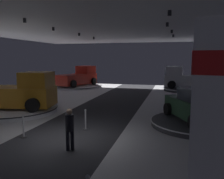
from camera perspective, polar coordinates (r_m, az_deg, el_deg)
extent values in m
cube|color=silver|center=(10.63, -11.16, -11.60)|extent=(24.00, 44.00, 0.05)
cube|color=#2D2D33|center=(10.62, -11.16, -11.46)|extent=(4.40, 44.00, 0.01)
cube|color=silver|center=(10.28, -11.98, 19.26)|extent=(24.00, 44.00, 0.10)
cylinder|color=black|center=(13.11, -20.29, 15.34)|extent=(0.16, 0.16, 0.22)
cylinder|color=black|center=(16.15, -13.95, 13.98)|extent=(0.16, 0.16, 0.22)
cylinder|color=black|center=(19.35, -7.91, 13.01)|extent=(0.16, 0.16, 0.22)
cylinder|color=black|center=(22.53, -4.40, 12.25)|extent=(0.16, 0.16, 0.22)
cylinder|color=black|center=(10.74, 13.69, 17.44)|extent=(0.16, 0.16, 0.22)
cylinder|color=black|center=(14.12, 13.16, 14.99)|extent=(0.16, 0.16, 0.22)
cylinder|color=black|center=(17.67, 14.18, 13.39)|extent=(0.16, 0.16, 0.22)
cylinder|color=black|center=(20.91, 14.51, 12.42)|extent=(0.16, 0.16, 0.22)
cylinder|color=#333338|center=(12.91, 19.77, -7.72)|extent=(4.59, 4.59, 0.28)
cylinder|color=white|center=(12.88, 19.79, -7.26)|extent=(4.68, 4.68, 0.05)
cube|color=#2D5638|center=(12.74, 19.92, -4.47)|extent=(3.37, 4.57, 0.90)
cube|color=#2D3842|center=(12.48, 20.41, -1.24)|extent=(2.20, 2.37, 0.70)
cylinder|color=black|center=(13.61, 13.21, -4.64)|extent=(0.48, 0.71, 0.68)
cylinder|color=black|center=(14.50, 20.53, -4.18)|extent=(0.48, 0.71, 0.68)
cylinder|color=black|center=(11.11, 18.99, -7.57)|extent=(0.48, 0.71, 0.68)
sphere|color=white|center=(14.30, 14.14, -2.52)|extent=(0.18, 0.18, 0.18)
sphere|color=white|center=(14.73, 17.67, -2.37)|extent=(0.18, 0.18, 0.18)
cylinder|color=#333338|center=(26.70, 18.34, 0.00)|extent=(5.57, 5.56, 0.29)
cylinder|color=white|center=(26.68, 18.35, 0.25)|extent=(5.68, 5.68, 0.05)
cube|color=silver|center=(26.60, 18.42, 1.91)|extent=(5.46, 2.55, 1.20)
cube|color=silver|center=(26.61, 14.84, 4.32)|extent=(1.86, 2.04, 1.00)
cube|color=#28333D|center=(26.58, 15.94, 4.28)|extent=(0.23, 1.75, 0.75)
cylinder|color=black|center=(25.57, 14.17, 1.12)|extent=(0.86, 0.35, 0.84)
cylinder|color=black|center=(27.90, 14.63, 1.61)|extent=(0.86, 0.35, 0.84)
cylinder|color=black|center=(25.50, 22.50, 0.76)|extent=(0.86, 0.35, 0.84)
cylinder|color=black|center=(27.83, 22.26, 1.29)|extent=(0.86, 0.35, 0.84)
cylinder|color=silver|center=(16.60, -22.80, -4.53)|extent=(5.56, 5.56, 0.29)
cylinder|color=black|center=(16.57, -22.82, -4.15)|extent=(5.68, 5.68, 0.05)
cube|color=#B77519|center=(16.44, -22.96, -1.49)|extent=(5.58, 2.98, 1.20)
cube|color=#B77519|center=(15.60, -17.61, 2.19)|extent=(2.00, 2.16, 1.00)
cube|color=#28333D|center=(15.80, -19.32, 2.18)|extent=(0.38, 1.74, 0.75)
cylinder|color=black|center=(16.81, -15.42, -2.12)|extent=(0.88, 0.42, 0.84)
cylinder|color=black|center=(14.66, -18.57, -3.62)|extent=(0.88, 0.42, 0.84)
cylinder|color=#B7B7BC|center=(28.82, -8.47, 0.76)|extent=(5.88, 5.88, 0.22)
cylinder|color=black|center=(28.81, -8.48, 0.92)|extent=(6.00, 6.00, 0.05)
cube|color=maroon|center=(28.73, -8.51, 2.46)|extent=(3.69, 5.69, 1.20)
cube|color=maroon|center=(29.95, -6.37, 4.71)|extent=(2.34, 2.22, 1.00)
cube|color=#28333D|center=(29.56, -7.00, 4.67)|extent=(1.68, 0.64, 0.75)
cylinder|color=black|center=(30.92, -7.83, 2.21)|extent=(0.53, 0.89, 0.84)
cylinder|color=black|center=(29.43, -4.38, 2.00)|extent=(0.53, 0.89, 0.84)
cylinder|color=black|center=(28.25, -12.78, 1.61)|extent=(0.53, 0.89, 0.84)
cylinder|color=black|center=(26.61, -9.26, 1.35)|extent=(0.53, 0.89, 0.84)
cylinder|color=black|center=(9.17, -10.63, -11.90)|extent=(0.14, 0.14, 0.80)
cylinder|color=black|center=(9.21, -9.55, -11.78)|extent=(0.14, 0.14, 0.80)
cylinder|color=black|center=(8.99, -10.18, -7.87)|extent=(0.32, 0.32, 0.62)
sphere|color=#99755B|center=(8.89, -10.24, -5.26)|extent=(0.22, 0.22, 0.22)
cylinder|color=#333338|center=(11.70, -6.34, -9.48)|extent=(0.28, 0.28, 0.04)
cylinder|color=#B2B2B7|center=(11.58, -6.38, -7.30)|extent=(0.07, 0.07, 0.96)
sphere|color=#B2B2B7|center=(11.47, -6.41, -4.98)|extent=(0.10, 0.10, 0.10)
sphere|color=#B2B2B7|center=(5.30, -5.93, -20.19)|extent=(0.10, 0.10, 0.10)
cylinder|color=#333338|center=(11.23, -20.45, -10.65)|extent=(0.28, 0.28, 0.04)
cylinder|color=#B2B2B7|center=(11.10, -20.56, -8.38)|extent=(0.07, 0.07, 0.96)
sphere|color=#B2B2B7|center=(10.98, -20.67, -5.97)|extent=(0.10, 0.10, 0.10)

